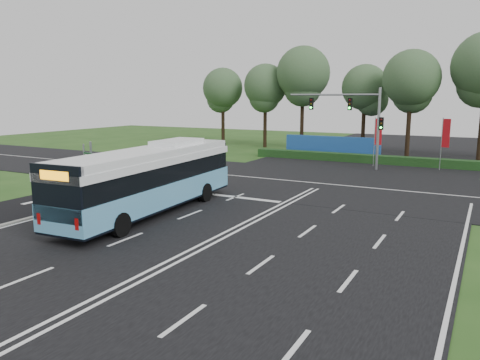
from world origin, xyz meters
name	(u,v)px	position (x,y,z in m)	size (l,w,h in m)	color
ground	(245,223)	(0.00, 0.00, 0.00)	(120.00, 120.00, 0.00)	#264B19
road_main	(245,223)	(0.00, 0.00, 0.02)	(20.00, 120.00, 0.04)	black
road_cross	(322,184)	(0.00, 12.00, 0.03)	(120.00, 14.00, 0.05)	black
bike_path	(26,207)	(-12.50, -3.00, 0.03)	(5.00, 18.00, 0.06)	black
kerb_strip	(55,212)	(-10.10, -3.00, 0.06)	(0.25, 18.00, 0.12)	gray
city_bus	(150,179)	(-5.36, -0.66, 1.90)	(3.58, 13.29, 3.77)	#57A0CA
pedestrian_signal	(91,167)	(-11.34, 0.96, 1.91)	(0.33, 0.42, 3.49)	gray
street_sign	(87,165)	(-10.94, 0.24, 2.18)	(1.26, 0.50, 3.40)	gray
banner_flag_mid	(377,135)	(1.51, 22.65, 2.88)	(0.63, 0.22, 4.41)	gray
banner_flag_right	(445,136)	(7.05, 22.85, 2.94)	(0.66, 0.13, 4.50)	gray
traffic_light_gantry	(358,115)	(0.21, 20.50, 4.66)	(8.41, 0.28, 7.00)	gray
hedge	(364,159)	(0.00, 24.50, 0.40)	(22.00, 1.20, 0.80)	black
blue_hoarding	(332,147)	(-4.00, 27.00, 1.10)	(10.00, 0.30, 2.20)	#1D50A2
eucalyptus_row	(393,78)	(0.98, 31.56, 8.18)	(45.94, 9.12, 12.30)	black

